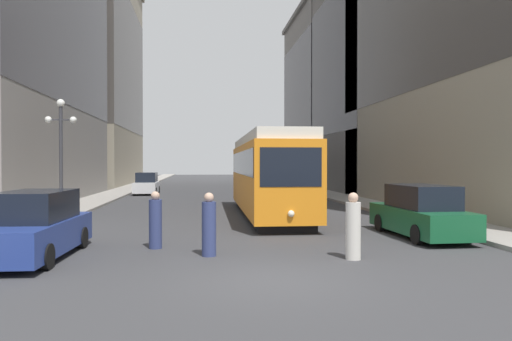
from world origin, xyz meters
The scene contains 15 objects.
ground_plane centered at (0.00, 0.00, 0.00)m, with size 200.00×200.00×0.00m, color #38383A.
sidewalk_left centered at (-8.64, 40.00, 0.07)m, with size 2.57×120.00×0.15m, color gray.
sidewalk_right centered at (8.64, 40.00, 0.07)m, with size 2.57×120.00×0.15m, color gray.
streetcar centered at (1.67, 12.87, 2.10)m, with size 2.79×13.41×3.89m.
transit_bus centered at (4.54, 29.36, 1.95)m, with size 2.78×12.15×3.45m.
parked_car_left_near centered at (-6.05, 3.21, 0.84)m, with size 2.03×4.88×1.82m.
parked_car_left_mid centered at (-6.05, 30.24, 0.84)m, with size 1.90×4.47×1.82m.
parked_car_right_far centered at (6.05, 5.56, 0.84)m, with size 1.94×4.97×1.82m.
pedestrian_crossing_near centered at (2.48, 2.04, 0.84)m, with size 0.40×0.40×1.80m.
pedestrian_crossing_far centered at (-2.94, 4.32, 0.81)m, with size 0.39×0.39×1.73m.
pedestrian_on_sidewalk centered at (-1.35, 2.95, 0.82)m, with size 0.39×0.39×1.76m.
lamp_post_left_near centered at (-7.95, 12.50, 3.69)m, with size 1.41×0.36×5.37m.
building_left_midblock centered at (-16.43, 48.85, 13.58)m, with size 13.61×23.67×26.37m.
building_right_midblock centered at (17.41, 46.86, 10.71)m, with size 15.57×16.77×20.83m.
building_right_far centered at (16.99, 31.11, 10.96)m, with size 14.73×14.96×21.31m.
Camera 1 is at (-1.57, -10.34, 2.57)m, focal length 33.58 mm.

